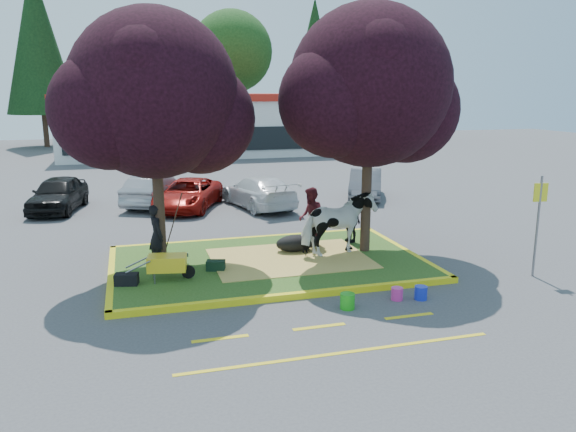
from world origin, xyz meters
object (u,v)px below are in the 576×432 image
object	(u,v)px
wheelbarrow	(167,263)
bucket_green	(347,301)
calf	(295,243)
car_silver	(154,190)
sign_post	(538,215)
bucket_pink	(397,294)
bucket_blue	(421,293)
car_black	(58,194)
cow	(338,224)
handler	(157,235)

from	to	relation	value
wheelbarrow	bucket_green	bearing A→B (deg)	-24.91
calf	car_silver	size ratio (longest dim) A/B	0.28
calf	sign_post	size ratio (longest dim) A/B	0.43
sign_post	calf	bearing A→B (deg)	156.29
calf	bucket_pink	size ratio (longest dim) A/B	3.85
sign_post	bucket_blue	world-z (taller)	sign_post
wheelbarrow	calf	bearing A→B (deg)	32.78
bucket_pink	calf	bearing A→B (deg)	107.76
wheelbarrow	bucket_pink	size ratio (longest dim) A/B	5.70
sign_post	bucket_pink	world-z (taller)	sign_post
bucket_green	car_black	bearing A→B (deg)	119.49
cow	bucket_blue	world-z (taller)	cow
wheelbarrow	sign_post	distance (m)	9.26
cow	bucket_pink	size ratio (longest dim) A/B	7.21
calf	sign_post	bearing A→B (deg)	-43.80
bucket_blue	car_black	distance (m)	15.42
sign_post	car_black	distance (m)	17.27
calf	car_black	bearing A→B (deg)	118.15
calf	wheelbarrow	distance (m)	3.98
bucket_pink	cow	bearing A→B (deg)	93.63
calf	handler	bearing A→B (deg)	171.98
calf	car_silver	bearing A→B (deg)	99.94
bucket_pink	bucket_blue	xyz separation A→B (m)	(0.53, -0.12, 0.01)
bucket_blue	car_silver	bearing A→B (deg)	112.49
bucket_green	bucket_blue	size ratio (longest dim) A/B	1.11
wheelbarrow	bucket_green	xyz separation A→B (m)	(3.64, -2.55, -0.40)
sign_post	bucket_green	bearing A→B (deg)	-163.87
wheelbarrow	sign_post	bearing A→B (deg)	-1.19
cow	sign_post	distance (m)	5.12
bucket_pink	bucket_green	bearing A→B (deg)	-171.72
handler	bucket_green	world-z (taller)	handler
cow	wheelbarrow	distance (m)	4.82
cow	bucket_blue	bearing A→B (deg)	179.19
sign_post	bucket_pink	distance (m)	4.39
handler	bucket_blue	distance (m)	6.81
cow	bucket_pink	distance (m)	3.38
bucket_blue	calf	bearing A→B (deg)	113.90
bucket_green	bucket_pink	xyz separation A→B (m)	(1.28, 0.19, -0.03)
car_black	sign_post	bearing A→B (deg)	-32.46
cow	handler	world-z (taller)	cow
handler	sign_post	xyz separation A→B (m)	(9.19, -3.08, 0.64)
cow	sign_post	size ratio (longest dim) A/B	0.80
cow	bucket_pink	xyz separation A→B (m)	(0.21, -3.25, -0.88)
sign_post	car_silver	world-z (taller)	sign_post
cow	car_black	bearing A→B (deg)	28.65
handler	car_black	size ratio (longest dim) A/B	0.41
wheelbarrow	car_black	world-z (taller)	car_black
wheelbarrow	car_silver	bearing A→B (deg)	98.97
car_black	cow	bearing A→B (deg)	-37.18
sign_post	car_black	size ratio (longest dim) A/B	0.65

